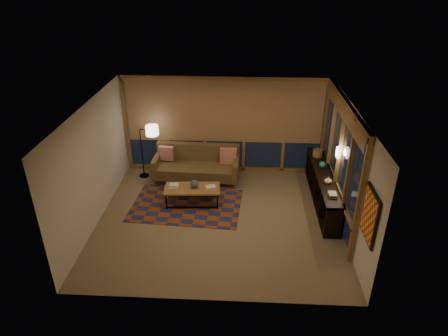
# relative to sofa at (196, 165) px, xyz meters

# --- Properties ---
(floor) EXTENTS (5.50, 5.00, 0.01)m
(floor) POSITION_rel_sofa_xyz_m (0.71, -1.81, -0.46)
(floor) COLOR #897552
(floor) RESTS_ON ground
(ceiling) EXTENTS (5.50, 5.00, 0.01)m
(ceiling) POSITION_rel_sofa_xyz_m (0.71, -1.81, 2.24)
(ceiling) COLOR white
(ceiling) RESTS_ON walls
(walls) EXTENTS (5.51, 5.01, 2.70)m
(walls) POSITION_rel_sofa_xyz_m (0.71, -1.81, 0.89)
(walls) COLOR beige
(walls) RESTS_ON floor
(window_wall_back) EXTENTS (5.30, 0.16, 2.60)m
(window_wall_back) POSITION_rel_sofa_xyz_m (0.71, 0.62, 0.89)
(window_wall_back) COLOR olive
(window_wall_back) RESTS_ON walls
(window_wall_right) EXTENTS (0.16, 3.70, 2.60)m
(window_wall_right) POSITION_rel_sofa_xyz_m (3.39, -1.21, 0.89)
(window_wall_right) COLOR olive
(window_wall_right) RESTS_ON walls
(wall_art) EXTENTS (0.06, 0.74, 0.94)m
(wall_art) POSITION_rel_sofa_xyz_m (3.42, -3.66, 0.99)
(wall_art) COLOR red
(wall_art) RESTS_ON walls
(wall_sconce) EXTENTS (0.12, 0.18, 0.22)m
(wall_sconce) POSITION_rel_sofa_xyz_m (3.33, -1.36, 1.09)
(wall_sconce) COLOR #F1E8CC
(wall_sconce) RESTS_ON walls
(sofa) EXTENTS (2.28, 1.00, 0.92)m
(sofa) POSITION_rel_sofa_xyz_m (0.00, 0.00, 0.00)
(sofa) COLOR brown
(sofa) RESTS_ON floor
(pillow_left) EXTENTS (0.40, 0.19, 0.39)m
(pillow_left) POSITION_rel_sofa_xyz_m (-0.83, 0.18, 0.19)
(pillow_left) COLOR red
(pillow_left) RESTS_ON sofa
(pillow_right) EXTENTS (0.45, 0.16, 0.44)m
(pillow_right) POSITION_rel_sofa_xyz_m (0.85, 0.10, 0.22)
(pillow_right) COLOR red
(pillow_right) RESTS_ON sofa
(area_rug) EXTENTS (2.73, 1.92, 0.01)m
(area_rug) POSITION_rel_sofa_xyz_m (-0.11, -1.28, -0.45)
(area_rug) COLOR brown
(area_rug) RESTS_ON floor
(coffee_table) EXTENTS (1.36, 0.69, 0.44)m
(coffee_table) POSITION_rel_sofa_xyz_m (0.03, -1.19, -0.24)
(coffee_table) COLOR olive
(coffee_table) RESTS_ON floor
(book_stack_a) EXTENTS (0.24, 0.20, 0.07)m
(book_stack_a) POSITION_rel_sofa_xyz_m (-0.42, -1.18, 0.02)
(book_stack_a) COLOR white
(book_stack_a) RESTS_ON coffee_table
(book_stack_b) EXTENTS (0.25, 0.22, 0.04)m
(book_stack_b) POSITION_rel_sofa_xyz_m (0.48, -1.16, 0.00)
(book_stack_b) COLOR white
(book_stack_b) RESTS_ON coffee_table
(ceramic_pot) EXTENTS (0.25, 0.25, 0.20)m
(ceramic_pot) POSITION_rel_sofa_xyz_m (0.09, -1.17, 0.08)
(ceramic_pot) COLOR black
(ceramic_pot) RESTS_ON coffee_table
(floor_lamp) EXTENTS (0.56, 0.42, 1.53)m
(floor_lamp) POSITION_rel_sofa_xyz_m (-1.49, 0.15, 0.30)
(floor_lamp) COLOR black
(floor_lamp) RESTS_ON floor
(bookshelf) EXTENTS (0.40, 3.04, 0.76)m
(bookshelf) POSITION_rel_sofa_xyz_m (3.20, -0.91, -0.08)
(bookshelf) COLOR black
(bookshelf) RESTS_ON floor
(basket) EXTENTS (0.29, 0.29, 0.19)m
(basket) POSITION_rel_sofa_xyz_m (3.18, 0.08, 0.39)
(basket) COLOR olive
(basket) RESTS_ON bookshelf
(teal_bowl) EXTENTS (0.20, 0.20, 0.17)m
(teal_bowl) POSITION_rel_sofa_xyz_m (3.20, -0.56, 0.38)
(teal_bowl) COLOR #266F62
(teal_bowl) RESTS_ON bookshelf
(vase) EXTENTS (0.19, 0.19, 0.18)m
(vase) POSITION_rel_sofa_xyz_m (3.20, -1.36, 0.39)
(vase) COLOR #C1AE88
(vase) RESTS_ON bookshelf
(shelf_book_stack) EXTENTS (0.16, 0.22, 0.06)m
(shelf_book_stack) POSITION_rel_sofa_xyz_m (3.20, -1.91, 0.33)
(shelf_book_stack) COLOR white
(shelf_book_stack) RESTS_ON bookshelf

